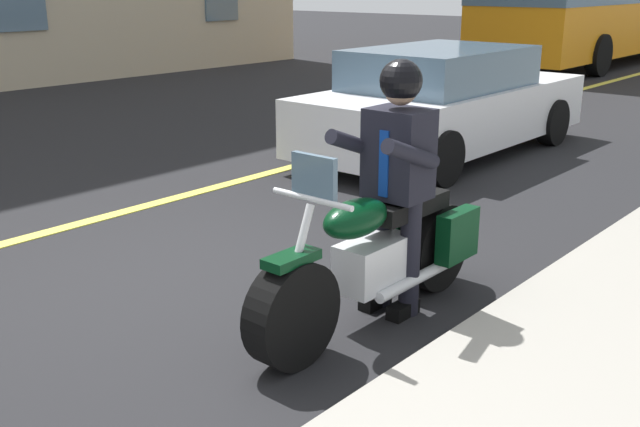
# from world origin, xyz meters

# --- Properties ---
(ground_plane) EXTENTS (80.00, 80.00, 0.00)m
(ground_plane) POSITION_xyz_m (0.00, 0.00, 0.00)
(ground_plane) COLOR black
(lane_center_stripe) EXTENTS (60.00, 0.16, 0.01)m
(lane_center_stripe) POSITION_xyz_m (0.00, -2.00, 0.01)
(lane_center_stripe) COLOR #E5DB4C
(lane_center_stripe) RESTS_ON ground_plane
(motorcycle_main) EXTENTS (2.21, 0.60, 1.26)m
(motorcycle_main) POSITION_xyz_m (-0.43, 1.37, 0.45)
(motorcycle_main) COLOR black
(motorcycle_main) RESTS_ON ground_plane
(rider_main) EXTENTS (0.62, 0.54, 1.74)m
(rider_main) POSITION_xyz_m (-0.62, 1.37, 1.04)
(rider_main) COLOR black
(rider_main) RESTS_ON ground_plane
(car_silver) EXTENTS (4.60, 1.92, 1.40)m
(car_silver) POSITION_xyz_m (-5.07, -0.99, 0.69)
(car_silver) COLOR white
(car_silver) RESTS_ON ground_plane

